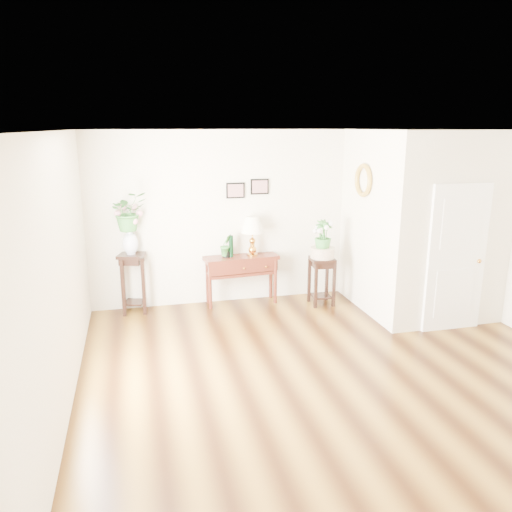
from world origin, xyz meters
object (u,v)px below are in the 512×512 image
object	(u,v)px
plant_stand_a	(133,283)
plant_stand_b	(321,281)
console_table	(241,280)
table_lamp	(252,234)

from	to	relation	value
plant_stand_a	plant_stand_b	world-z (taller)	plant_stand_a
plant_stand_a	plant_stand_b	size ratio (longest dim) A/B	1.20
plant_stand_a	console_table	bearing A→B (deg)	0.00
console_table	table_lamp	world-z (taller)	table_lamp
table_lamp	plant_stand_a	distance (m)	2.04
plant_stand_a	plant_stand_b	bearing A→B (deg)	-7.10
table_lamp	plant_stand_b	bearing A→B (deg)	-19.14
plant_stand_b	console_table	bearing A→B (deg)	163.54
console_table	plant_stand_b	distance (m)	1.31
plant_stand_a	table_lamp	bearing A→B (deg)	0.00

